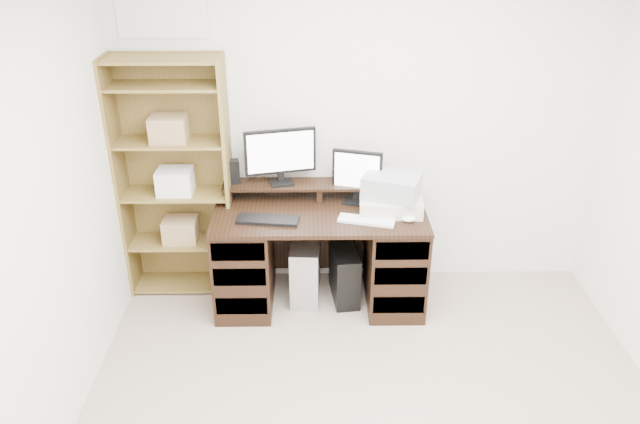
{
  "coord_description": "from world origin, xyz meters",
  "views": [
    {
      "loc": [
        -0.36,
        -2.27,
        2.76
      ],
      "look_at": [
        -0.31,
        1.43,
        0.85
      ],
      "focal_mm": 35.0,
      "sensor_mm": 36.0,
      "label": 1
    }
  ],
  "objects_px": {
    "printer": "(391,203)",
    "tower_black": "(344,273)",
    "monitor_small": "(357,175)",
    "desk": "(320,255)",
    "monitor_wide": "(280,154)",
    "tower_silver": "(306,268)",
    "bookshelf": "(176,178)"
  },
  "relations": [
    {
      "from": "printer",
      "to": "tower_black",
      "type": "height_order",
      "value": "printer"
    },
    {
      "from": "printer",
      "to": "monitor_small",
      "type": "bearing_deg",
      "value": 152.48
    },
    {
      "from": "desk",
      "to": "monitor_small",
      "type": "height_order",
      "value": "monitor_small"
    },
    {
      "from": "monitor_wide",
      "to": "tower_black",
      "type": "xyz_separation_m",
      "value": [
        0.46,
        -0.19,
        -0.89
      ]
    },
    {
      "from": "monitor_small",
      "to": "tower_black",
      "type": "relative_size",
      "value": 0.91
    },
    {
      "from": "monitor_wide",
      "to": "tower_silver",
      "type": "height_order",
      "value": "monitor_wide"
    },
    {
      "from": "desk",
      "to": "tower_black",
      "type": "relative_size",
      "value": 3.47
    },
    {
      "from": "printer",
      "to": "tower_silver",
      "type": "relative_size",
      "value": 0.93
    },
    {
      "from": "monitor_small",
      "to": "tower_black",
      "type": "height_order",
      "value": "monitor_small"
    },
    {
      "from": "desk",
      "to": "monitor_small",
      "type": "xyz_separation_m",
      "value": [
        0.27,
        0.15,
        0.57
      ]
    },
    {
      "from": "tower_black",
      "to": "desk",
      "type": "bearing_deg",
      "value": -177.94
    },
    {
      "from": "monitor_small",
      "to": "desk",
      "type": "bearing_deg",
      "value": -135.58
    },
    {
      "from": "tower_silver",
      "to": "tower_black",
      "type": "height_order",
      "value": "tower_silver"
    },
    {
      "from": "desk",
      "to": "monitor_wide",
      "type": "height_order",
      "value": "monitor_wide"
    },
    {
      "from": "monitor_small",
      "to": "bookshelf",
      "type": "relative_size",
      "value": 0.22
    },
    {
      "from": "desk",
      "to": "bookshelf",
      "type": "height_order",
      "value": "bookshelf"
    },
    {
      "from": "printer",
      "to": "tower_silver",
      "type": "xyz_separation_m",
      "value": [
        -0.61,
        0.06,
        -0.57
      ]
    },
    {
      "from": "tower_black",
      "to": "bookshelf",
      "type": "xyz_separation_m",
      "value": [
        -1.23,
        0.18,
        0.71
      ]
    },
    {
      "from": "monitor_wide",
      "to": "bookshelf",
      "type": "relative_size",
      "value": 0.28
    },
    {
      "from": "monitor_wide",
      "to": "printer",
      "type": "xyz_separation_m",
      "value": [
        0.78,
        -0.22,
        -0.29
      ]
    },
    {
      "from": "desk",
      "to": "monitor_wide",
      "type": "xyz_separation_m",
      "value": [
        -0.28,
        0.22,
        0.71
      ]
    },
    {
      "from": "monitor_wide",
      "to": "tower_silver",
      "type": "xyz_separation_m",
      "value": [
        0.17,
        -0.15,
        -0.86
      ]
    },
    {
      "from": "monitor_small",
      "to": "tower_black",
      "type": "distance_m",
      "value": 0.77
    },
    {
      "from": "monitor_small",
      "to": "tower_silver",
      "type": "bearing_deg",
      "value": -152.23
    },
    {
      "from": "desk",
      "to": "tower_silver",
      "type": "distance_m",
      "value": 0.2
    },
    {
      "from": "desk",
      "to": "printer",
      "type": "relative_size",
      "value": 3.47
    },
    {
      "from": "monitor_wide",
      "to": "printer",
      "type": "distance_m",
      "value": 0.86
    },
    {
      "from": "monitor_wide",
      "to": "tower_silver",
      "type": "distance_m",
      "value": 0.89
    },
    {
      "from": "desk",
      "to": "tower_black",
      "type": "distance_m",
      "value": 0.26
    },
    {
      "from": "desk",
      "to": "bookshelf",
      "type": "xyz_separation_m",
      "value": [
        -1.04,
        0.21,
        0.53
      ]
    },
    {
      "from": "monitor_wide",
      "to": "monitor_small",
      "type": "distance_m",
      "value": 0.57
    },
    {
      "from": "tower_silver",
      "to": "bookshelf",
      "type": "distance_m",
      "value": 1.17
    }
  ]
}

